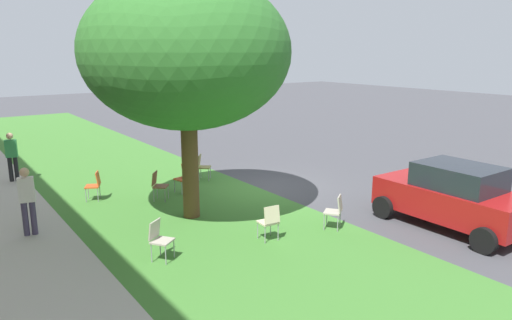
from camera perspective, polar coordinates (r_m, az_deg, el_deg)
ground at (r=15.40m, az=1.56°, el=-3.51°), size 80.00×80.00×0.00m
grass_verge at (r=13.79m, az=-9.16°, el=-5.65°), size 48.00×6.00×0.01m
sidewalk_strip at (r=12.62m, az=-27.54°, el=-8.81°), size 48.00×2.80×0.01m
street_tree at (r=12.27m, az=-8.39°, el=12.67°), size 5.28×5.28×6.30m
chair_0 at (r=15.10m, az=-8.71°, el=-1.94°), size 0.50×0.50×0.88m
chair_1 at (r=14.40m, az=-11.73°, el=-2.81°), size 0.59×0.59×0.88m
chair_2 at (r=12.02m, az=9.58°, el=-5.89°), size 0.58×0.58×0.88m
chair_3 at (r=14.91m, az=-18.89°, el=-2.71°), size 0.56×0.56×0.88m
chair_4 at (r=16.49m, az=-6.49°, el=-0.60°), size 0.59×0.59×0.88m
chair_5 at (r=11.15m, az=1.64°, el=-7.24°), size 0.46×0.46×0.88m
chair_6 at (r=10.38m, az=-11.61°, el=-9.10°), size 0.58×0.58×0.88m
parked_car at (r=12.88m, az=22.66°, el=-3.98°), size 3.70×1.92×1.65m
pedestrian_0 at (r=12.61m, az=-25.89°, el=-4.22°), size 0.27×0.39×1.69m
pedestrian_1 at (r=18.10m, az=-27.40°, el=0.55°), size 0.30×0.40×1.69m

